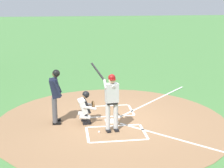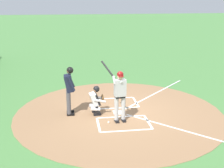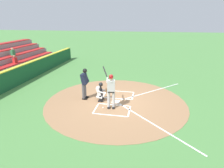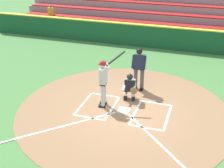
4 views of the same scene
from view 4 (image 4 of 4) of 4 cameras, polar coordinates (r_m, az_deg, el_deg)
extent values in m
plane|color=#4C8442|center=(11.56, 2.21, -4.93)|extent=(120.00, 120.00, 0.00)
cylinder|color=#99704C|center=(11.55, 2.21, -4.91)|extent=(8.00, 8.00, 0.01)
cube|color=white|center=(11.55, 2.21, -4.87)|extent=(0.44, 0.44, 0.01)
cube|color=white|center=(12.12, 8.18, -3.54)|extent=(1.20, 0.08, 0.01)
cube|color=white|center=(10.61, 6.35, -8.11)|extent=(1.20, 0.08, 0.01)
cube|color=white|center=(11.45, 4.38, -5.22)|extent=(0.08, 1.80, 0.01)
cube|color=white|center=(11.28, 10.33, -6.13)|extent=(0.08, 1.80, 0.01)
cube|color=white|center=(12.57, -1.25, -2.11)|extent=(1.20, 0.08, 0.01)
cube|color=white|center=(11.12, -4.33, -6.25)|extent=(1.20, 0.08, 0.01)
cube|color=white|center=(11.66, 0.08, -4.52)|extent=(0.08, 1.80, 0.01)
cube|color=white|center=(12.04, -5.37, -3.60)|extent=(0.08, 1.80, 0.01)
cube|color=white|center=(10.64, -12.09, -8.46)|extent=(3.73, 3.73, 0.01)
cube|color=white|center=(9.53, 11.09, -12.95)|extent=(3.73, 3.73, 0.01)
cylinder|color=#BCBCBC|center=(11.51, -1.72, -2.21)|extent=(0.15, 0.15, 0.84)
cube|color=black|center=(11.74, -1.88, -4.15)|extent=(0.27, 0.15, 0.09)
cylinder|color=#BCBCBC|center=(11.73, -1.45, -1.62)|extent=(0.15, 0.15, 0.84)
cube|color=black|center=(11.96, -1.62, -3.54)|extent=(0.27, 0.15, 0.09)
cube|color=black|center=(11.41, -1.61, 0.18)|extent=(0.26, 0.37, 0.10)
cube|color=#BCBCBC|center=(11.28, -1.63, 1.60)|extent=(0.29, 0.43, 0.60)
sphere|color=beige|center=(11.12, -1.76, 3.53)|extent=(0.21, 0.21, 0.21)
sphere|color=maroon|center=(11.09, -1.66, 3.86)|extent=(0.23, 0.23, 0.23)
cube|color=maroon|center=(11.13, -2.22, 3.73)|extent=(0.13, 0.18, 0.02)
cylinder|color=#BCBCBC|center=(11.14, -1.41, 2.86)|extent=(0.44, 0.15, 0.21)
cylinder|color=#BCBCBC|center=(11.33, -1.20, 3.27)|extent=(0.27, 0.13, 0.29)
cylinder|color=black|center=(11.28, 0.73, 4.81)|extent=(0.64, 0.45, 0.53)
cylinder|color=black|center=(11.29, -0.97, 3.50)|extent=(0.10, 0.11, 0.08)
cube|color=black|center=(12.27, 3.99, -2.79)|extent=(0.15, 0.27, 0.09)
cube|color=black|center=(12.16, 3.98, -2.23)|extent=(0.15, 0.26, 0.37)
cylinder|color=silver|center=(12.21, 4.06, -1.69)|extent=(0.19, 0.38, 0.21)
cube|color=black|center=(12.30, 2.51, -2.65)|extent=(0.15, 0.27, 0.09)
cube|color=black|center=(12.20, 2.49, -2.10)|extent=(0.15, 0.26, 0.37)
cylinder|color=silver|center=(12.25, 2.57, -1.55)|extent=(0.19, 0.38, 0.21)
cube|color=silver|center=(12.08, 3.36, -0.17)|extent=(0.44, 0.40, 0.52)
cube|color=black|center=(11.98, 3.29, -0.39)|extent=(0.44, 0.26, 0.46)
sphere|color=#9E7051|center=(11.86, 3.36, 1.29)|extent=(0.21, 0.21, 0.21)
sphere|color=black|center=(11.83, 3.35, 1.34)|extent=(0.24, 0.24, 0.24)
cylinder|color=silver|center=(11.92, 4.19, -0.69)|extent=(0.14, 0.46, 0.20)
cylinder|color=silver|center=(11.96, 2.29, -0.52)|extent=(0.14, 0.46, 0.20)
ellipsoid|color=brown|center=(11.75, 4.06, -1.25)|extent=(0.29, 0.13, 0.28)
cylinder|color=#4C4C51|center=(12.92, 5.61, 1.02)|extent=(0.16, 0.16, 0.86)
cube|color=black|center=(13.08, 5.47, -0.92)|extent=(0.13, 0.28, 0.09)
cylinder|color=#4C4C51|center=(12.97, 4.40, 1.17)|extent=(0.16, 0.16, 0.86)
cube|color=black|center=(13.13, 4.28, -0.76)|extent=(0.13, 0.28, 0.09)
cube|color=#191E33|center=(12.62, 5.09, 4.07)|extent=(0.44, 0.37, 0.66)
sphere|color=brown|center=(12.42, 5.13, 6.02)|extent=(0.22, 0.22, 0.22)
sphere|color=black|center=(12.39, 5.11, 6.08)|extent=(0.25, 0.25, 0.25)
cylinder|color=#191E33|center=(12.49, 6.09, 3.94)|extent=(0.10, 0.29, 0.56)
cylinder|color=#191E33|center=(12.58, 3.95, 4.20)|extent=(0.10, 0.29, 0.56)
sphere|color=white|center=(12.22, -1.34, -2.88)|extent=(0.07, 0.07, 0.07)
cube|color=#19512D|center=(18.06, 8.95, 8.54)|extent=(22.00, 0.36, 1.25)
cube|color=yellow|center=(17.88, 9.09, 10.54)|extent=(22.00, 0.32, 0.06)
cube|color=gray|center=(19.15, 9.40, 8.25)|extent=(20.00, 0.85, 0.45)
cube|color=red|center=(19.07, 9.46, 9.00)|extent=(19.60, 0.72, 0.08)
cube|color=gray|center=(19.89, 9.87, 9.55)|extent=(20.00, 0.85, 0.90)
cube|color=red|center=(19.76, 9.97, 10.92)|extent=(19.60, 0.72, 0.08)
cube|color=gray|center=(20.64, 10.30, 10.77)|extent=(20.00, 0.85, 1.35)
cube|color=red|center=(20.47, 10.46, 12.70)|extent=(19.60, 0.72, 0.08)
cube|color=gray|center=(21.41, 10.70, 11.89)|extent=(20.00, 0.85, 1.80)
cube|color=red|center=(21.21, 10.92, 14.36)|extent=(19.60, 0.72, 0.08)
cube|color=gray|center=(22.18, 11.08, 12.94)|extent=(20.00, 0.85, 2.25)
cube|color=yellow|center=(22.19, -11.32, 13.15)|extent=(0.36, 0.22, 0.46)
sphere|color=#9E7051|center=(22.12, -11.40, 14.01)|extent=(0.20, 0.20, 0.20)
camera|label=1|loc=(17.38, -33.62, 16.21)|focal=53.43mm
camera|label=2|loc=(17.53, -32.96, 17.08)|focal=47.79mm
camera|label=3|loc=(14.87, -41.29, 14.68)|focal=30.50mm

